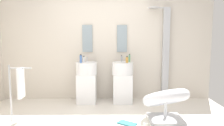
% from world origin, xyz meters
% --- Properties ---
extents(rear_partition, '(4.80, 0.10, 2.60)m').
position_xyz_m(rear_partition, '(0.00, 1.65, 1.30)').
color(rear_partition, beige).
rests_on(rear_partition, ground_plane).
extents(pedestal_sink_left, '(0.45, 0.45, 0.98)m').
position_xyz_m(pedestal_sink_left, '(-0.38, 1.31, 0.46)').
color(pedestal_sink_left, white).
rests_on(pedestal_sink_left, ground_plane).
extents(pedestal_sink_right, '(0.45, 0.45, 0.98)m').
position_xyz_m(pedestal_sink_right, '(0.38, 1.31, 0.46)').
color(pedestal_sink_right, white).
rests_on(pedestal_sink_right, ground_plane).
extents(vanity_mirror_left, '(0.22, 0.03, 0.59)m').
position_xyz_m(vanity_mirror_left, '(-0.38, 1.58, 1.37)').
color(vanity_mirror_left, '#8C9EA8').
extents(vanity_mirror_right, '(0.22, 0.03, 0.59)m').
position_xyz_m(vanity_mirror_right, '(0.38, 1.58, 1.37)').
color(vanity_mirror_right, '#8C9EA8').
extents(shower_column, '(0.49, 0.24, 2.05)m').
position_xyz_m(shower_column, '(1.34, 1.53, 1.08)').
color(shower_column, '#B7BABF').
rests_on(shower_column, ground_plane).
extents(lounge_chair, '(1.01, 1.01, 0.65)m').
position_xyz_m(lounge_chair, '(1.04, 0.26, 0.35)').
color(lounge_chair, '#B7BABF').
rests_on(lounge_chair, ground_plane).
extents(towel_rack, '(0.37, 0.22, 0.95)m').
position_xyz_m(towel_rack, '(-1.38, 0.29, 0.63)').
color(towel_rack, '#B7BABF').
rests_on(towel_rack, ground_plane).
extents(magazine_teal, '(0.33, 0.29, 0.02)m').
position_xyz_m(magazine_teal, '(0.39, 0.11, 0.02)').
color(magazine_teal, teal).
rests_on(magazine_teal, area_rug).
extents(coffee_mug, '(0.08, 0.08, 0.09)m').
position_xyz_m(coffee_mug, '(0.67, -0.04, 0.05)').
color(coffee_mug, white).
rests_on(coffee_mug, area_rug).
extents(soap_bottle_blue, '(0.05, 0.05, 0.18)m').
position_xyz_m(soap_bottle_blue, '(-0.49, 1.20, 0.96)').
color(soap_bottle_blue, '#4C72B7').
rests_on(soap_bottle_blue, pedestal_sink_left).
extents(soap_bottle_green, '(0.04, 0.04, 0.17)m').
position_xyz_m(soap_bottle_green, '(0.53, 1.36, 0.95)').
color(soap_bottle_green, '#59996B').
rests_on(soap_bottle_green, pedestal_sink_right).
extents(soap_bottle_clear, '(0.04, 0.04, 0.16)m').
position_xyz_m(soap_bottle_clear, '(-0.50, 1.23, 0.95)').
color(soap_bottle_clear, silver).
rests_on(soap_bottle_clear, pedestal_sink_left).
extents(soap_bottle_grey, '(0.04, 0.04, 0.14)m').
position_xyz_m(soap_bottle_grey, '(0.37, 1.42, 0.94)').
color(soap_bottle_grey, '#99999E').
rests_on(soap_bottle_grey, pedestal_sink_right).
extents(soap_bottle_white, '(0.05, 0.05, 0.12)m').
position_xyz_m(soap_bottle_white, '(-0.45, 1.41, 0.93)').
color(soap_bottle_white, white).
rests_on(soap_bottle_white, pedestal_sink_left).
extents(soap_bottle_amber, '(0.06, 0.06, 0.14)m').
position_xyz_m(soap_bottle_amber, '(0.47, 1.20, 0.94)').
color(soap_bottle_amber, '#C68C38').
rests_on(soap_bottle_amber, pedestal_sink_right).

